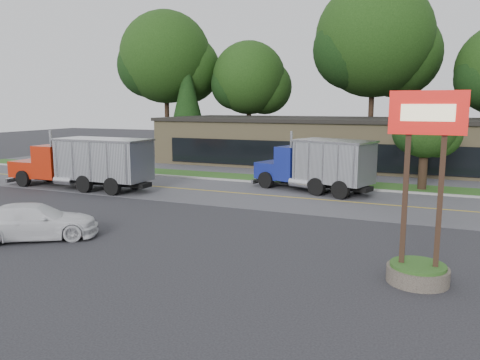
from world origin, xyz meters
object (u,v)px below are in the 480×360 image
(bilo_sign, at_px, (421,220))
(rally_car, at_px, (35,221))
(dump_truck_red, at_px, (86,162))
(dump_truck_blue, at_px, (319,164))

(bilo_sign, distance_m, rally_car, 15.01)
(dump_truck_red, distance_m, rally_car, 11.76)
(bilo_sign, relative_size, dump_truck_blue, 0.73)
(rally_car, bearing_deg, bilo_sign, -121.05)
(bilo_sign, distance_m, dump_truck_red, 22.76)
(bilo_sign, xyz_separation_m, rally_car, (-14.91, -1.06, -1.29))
(dump_truck_red, distance_m, dump_truck_blue, 15.15)
(bilo_sign, height_order, dump_truck_red, bilo_sign)
(bilo_sign, bearing_deg, rally_car, -175.92)
(dump_truck_red, bearing_deg, bilo_sign, 157.68)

